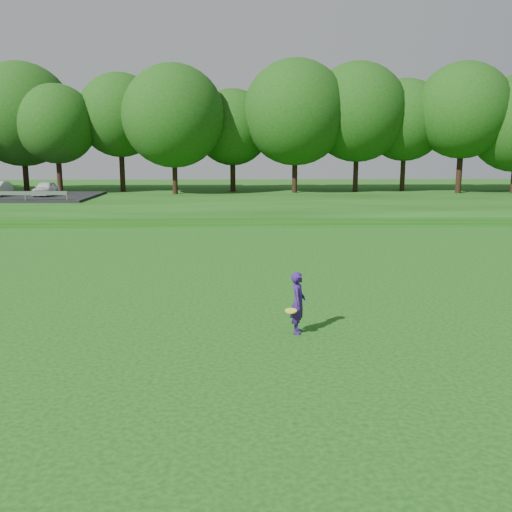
{
  "coord_description": "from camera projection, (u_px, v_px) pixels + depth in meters",
  "views": [
    {
      "loc": [
        0.33,
        -15.09,
        4.86
      ],
      "look_at": [
        0.8,
        3.29,
        1.3
      ],
      "focal_mm": 40.0,
      "sensor_mm": 36.0,
      "label": 1
    }
  ],
  "objects": [
    {
      "name": "ground",
      "position": [
        230.0,
        325.0,
        15.72
      ],
      "size": [
        140.0,
        140.0,
        0.0
      ],
      "primitive_type": "plane",
      "color": "#16420C",
      "rests_on": "ground"
    },
    {
      "name": "walking_path",
      "position": [
        236.0,
        225.0,
        35.35
      ],
      "size": [
        130.0,
        1.6,
        0.04
      ],
      "primitive_type": "cube",
      "color": "gray",
      "rests_on": "ground"
    },
    {
      "name": "berm",
      "position": [
        238.0,
        200.0,
        49.04
      ],
      "size": [
        130.0,
        30.0,
        0.6
      ],
      "primitive_type": "cube",
      "color": "#16420C",
      "rests_on": "ground"
    },
    {
      "name": "woman",
      "position": [
        298.0,
        303.0,
        14.91
      ],
      "size": [
        0.61,
        0.84,
        1.64
      ],
      "color": "navy",
      "rests_on": "ground"
    },
    {
      "name": "treeline",
      "position": [
        237.0,
        109.0,
        51.48
      ],
      "size": [
        104.0,
        7.0,
        15.0
      ],
      "primitive_type": null,
      "color": "#163F0E",
      "rests_on": "berm"
    }
  ]
}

